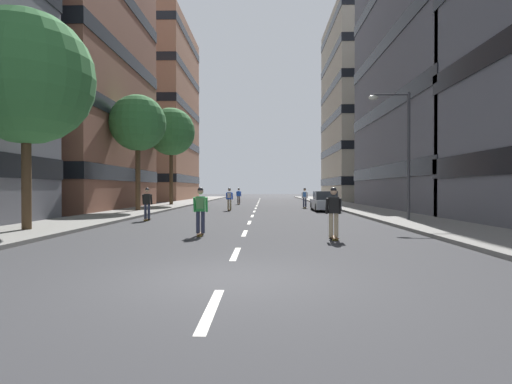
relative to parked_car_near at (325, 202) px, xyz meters
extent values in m
plane|color=#333335|center=(-5.42, 5.72, -0.70)|extent=(177.77, 177.77, 0.00)
cube|color=gray|center=(-13.94, 9.42, -0.63)|extent=(3.81, 81.48, 0.14)
cube|color=gray|center=(3.11, 9.42, -0.63)|extent=(3.81, 81.48, 0.14)
cube|color=silver|center=(-5.42, -25.91, -0.70)|extent=(0.16, 2.20, 0.01)
cube|color=silver|center=(-5.42, -20.91, -0.70)|extent=(0.16, 2.20, 0.01)
cube|color=silver|center=(-5.42, -15.91, -0.70)|extent=(0.16, 2.20, 0.01)
cube|color=silver|center=(-5.42, -10.91, -0.70)|extent=(0.16, 2.20, 0.01)
cube|color=silver|center=(-5.42, -5.91, -0.70)|extent=(0.16, 2.20, 0.01)
cube|color=silver|center=(-5.42, -0.91, -0.70)|extent=(0.16, 2.20, 0.01)
cube|color=silver|center=(-5.42, 4.09, -0.70)|extent=(0.16, 2.20, 0.01)
cube|color=silver|center=(-5.42, 9.09, -0.70)|extent=(0.16, 2.20, 0.01)
cube|color=silver|center=(-5.42, 14.09, -0.70)|extent=(0.16, 2.20, 0.01)
cube|color=silver|center=(-5.42, 19.09, -0.70)|extent=(0.16, 2.20, 0.01)
cube|color=silver|center=(-5.42, 24.09, -0.70)|extent=(0.16, 2.20, 0.01)
cube|color=silver|center=(-5.42, 29.09, -0.70)|extent=(0.16, 2.20, 0.01)
cube|color=silver|center=(-5.42, 34.09, -0.70)|extent=(0.16, 2.20, 0.01)
cube|color=silver|center=(-5.42, 39.09, -0.70)|extent=(0.16, 2.20, 0.01)
cube|color=brown|center=(-22.03, 2.04, 11.28)|extent=(12.36, 17.18, 23.96)
cube|color=black|center=(-22.03, 2.04, 2.18)|extent=(12.48, 17.30, 1.10)
cube|color=black|center=(-22.03, 2.04, 6.97)|extent=(12.48, 17.30, 1.10)
cube|color=black|center=(-22.03, 2.04, 11.76)|extent=(12.48, 17.30, 1.10)
cube|color=black|center=(-22.03, 2.04, 16.55)|extent=(12.48, 17.30, 1.10)
cube|color=#9E6B51|center=(-22.03, 29.30, 12.17)|extent=(12.36, 18.17, 25.74)
cube|color=black|center=(-22.03, 29.30, 2.39)|extent=(12.48, 18.29, 1.10)
cube|color=black|center=(-22.03, 29.30, 7.54)|extent=(12.48, 18.29, 1.10)
cube|color=black|center=(-22.03, 29.30, 12.68)|extent=(12.48, 18.29, 1.10)
cube|color=black|center=(-22.03, 29.30, 17.83)|extent=(12.48, 18.29, 1.10)
cube|color=black|center=(-22.03, 29.30, 22.98)|extent=(12.48, 18.29, 1.10)
cube|color=slate|center=(11.19, 2.04, 14.69)|extent=(12.36, 21.23, 30.78)
cube|color=black|center=(11.19, 2.04, 2.38)|extent=(12.48, 21.35, 1.10)
cube|color=black|center=(11.19, 2.04, 7.51)|extent=(12.48, 21.35, 1.10)
cube|color=black|center=(11.19, 2.04, 12.64)|extent=(12.48, 21.35, 1.10)
cube|color=#B2A893|center=(11.19, 29.30, 12.82)|extent=(12.36, 18.59, 27.04)
cube|color=black|center=(11.19, 29.30, 2.00)|extent=(12.48, 18.71, 1.10)
cube|color=black|center=(11.19, 29.30, 6.51)|extent=(12.48, 18.71, 1.10)
cube|color=black|center=(11.19, 29.30, 11.02)|extent=(12.48, 18.71, 1.10)
cube|color=black|center=(11.19, 29.30, 15.52)|extent=(12.48, 18.71, 1.10)
cube|color=black|center=(11.19, 29.30, 20.03)|extent=(12.48, 18.71, 1.10)
cube|color=black|center=(11.19, 29.30, 24.54)|extent=(12.48, 18.71, 1.10)
cube|color=#B2B7BF|center=(0.00, 0.04, -0.17)|extent=(1.80, 4.40, 0.70)
cube|color=#2D3338|center=(0.00, -0.11, 0.50)|extent=(1.60, 2.10, 0.64)
cylinder|color=black|center=(-0.80, 1.49, -0.38)|extent=(0.22, 0.64, 0.64)
cylinder|color=black|center=(0.80, 1.49, -0.38)|extent=(0.22, 0.64, 0.64)
cylinder|color=black|center=(-0.80, -1.41, -0.38)|extent=(0.22, 0.64, 0.64)
cylinder|color=black|center=(0.80, -1.41, -0.38)|extent=(0.22, 0.64, 0.64)
cylinder|color=#4C3823|center=(-13.94, -1.77, 1.92)|extent=(0.36, 0.36, 4.97)
sphere|color=#387A3D|center=(-13.94, -1.77, 5.84)|extent=(4.10, 4.10, 4.10)
cylinder|color=#4C3823|center=(-13.94, 9.01, 2.24)|extent=(0.36, 0.36, 5.59)
sphere|color=#387A3D|center=(-13.94, 9.01, 6.68)|extent=(4.71, 4.71, 4.71)
cylinder|color=#4C3823|center=(-13.94, -15.92, 1.49)|extent=(0.36, 0.36, 4.11)
sphere|color=#387A3D|center=(-13.94, -15.92, 5.37)|extent=(5.19, 5.19, 5.19)
cylinder|color=#3F3F44|center=(2.73, -10.56, 2.69)|extent=(0.16, 0.16, 6.50)
cylinder|color=#3F3F44|center=(1.83, -10.56, 5.84)|extent=(1.80, 0.10, 0.10)
ellipsoid|color=silver|center=(0.93, -10.56, 5.69)|extent=(0.50, 0.30, 0.24)
cube|color=brown|center=(-7.00, -16.76, -0.62)|extent=(0.26, 0.91, 0.02)
cylinder|color=#D8BF4C|center=(-7.02, -16.44, -0.66)|extent=(0.18, 0.08, 0.07)
cylinder|color=#D8BF4C|center=(-6.98, -17.08, -0.66)|extent=(0.18, 0.08, 0.07)
cylinder|color=#2D334C|center=(-7.09, -16.76, -0.21)|extent=(0.15, 0.15, 0.80)
cylinder|color=#2D334C|center=(-6.91, -16.75, -0.21)|extent=(0.15, 0.15, 0.80)
cube|color=green|center=(-7.00, -16.76, 0.47)|extent=(0.33, 0.22, 0.55)
cylinder|color=green|center=(-7.22, -16.72, 0.44)|extent=(0.10, 0.23, 0.55)
cylinder|color=green|center=(-6.79, -16.70, 0.44)|extent=(0.10, 0.23, 0.55)
sphere|color=tan|center=(-7.00, -16.74, 0.92)|extent=(0.22, 0.22, 0.22)
sphere|color=black|center=(-7.00, -16.74, 0.97)|extent=(0.21, 0.21, 0.21)
cube|color=#4C8C4C|center=(-6.99, -16.94, 0.50)|extent=(0.27, 0.18, 0.40)
cube|color=brown|center=(-10.96, -9.83, -0.62)|extent=(0.23, 0.91, 0.02)
cylinder|color=#D8BF4C|center=(-10.97, -9.51, -0.66)|extent=(0.18, 0.08, 0.07)
cylinder|color=#D8BF4C|center=(-10.95, -10.15, -0.66)|extent=(0.18, 0.08, 0.07)
cylinder|color=#2D334C|center=(-11.05, -9.83, -0.21)|extent=(0.14, 0.14, 0.80)
cylinder|color=#2D334C|center=(-10.87, -9.82, -0.21)|extent=(0.14, 0.14, 0.80)
cube|color=black|center=(-10.96, -9.83, 0.47)|extent=(0.33, 0.21, 0.55)
cylinder|color=black|center=(-11.18, -9.78, 0.44)|extent=(0.10, 0.23, 0.55)
cylinder|color=black|center=(-10.74, -9.77, 0.44)|extent=(0.10, 0.23, 0.55)
sphere|color=tan|center=(-10.96, -9.81, 0.92)|extent=(0.22, 0.22, 0.22)
sphere|color=black|center=(-10.96, -9.81, 0.97)|extent=(0.21, 0.21, 0.21)
cube|color=brown|center=(-2.31, -17.82, -0.62)|extent=(0.21, 0.90, 0.02)
cylinder|color=#D8BF4C|center=(-2.31, -17.50, -0.66)|extent=(0.18, 0.07, 0.07)
cylinder|color=#D8BF4C|center=(-2.31, -18.14, -0.66)|extent=(0.18, 0.07, 0.07)
cylinder|color=tan|center=(-2.40, -17.82, -0.21)|extent=(0.14, 0.14, 0.80)
cylinder|color=tan|center=(-2.22, -17.82, -0.21)|extent=(0.14, 0.14, 0.80)
cube|color=black|center=(-2.31, -17.82, 0.47)|extent=(0.32, 0.20, 0.55)
cylinder|color=black|center=(-2.53, -17.77, 0.44)|extent=(0.09, 0.23, 0.55)
cylinder|color=black|center=(-2.09, -17.76, 0.44)|extent=(0.09, 0.23, 0.55)
sphere|color=tan|center=(-2.31, -17.80, 0.92)|extent=(0.22, 0.22, 0.22)
sphere|color=black|center=(-2.31, -17.80, 0.97)|extent=(0.21, 0.21, 0.21)
cube|color=brown|center=(-7.46, 12.92, -0.62)|extent=(0.27, 0.91, 0.02)
cylinder|color=#D8BF4C|center=(-7.43, 13.24, -0.66)|extent=(0.18, 0.08, 0.07)
cylinder|color=#D8BF4C|center=(-7.48, 12.60, -0.66)|extent=(0.18, 0.08, 0.07)
cylinder|color=#594C47|center=(-7.55, 12.92, -0.21)|extent=(0.15, 0.15, 0.80)
cylinder|color=#594C47|center=(-7.37, 12.91, -0.21)|extent=(0.15, 0.15, 0.80)
cube|color=blue|center=(-7.46, 12.92, 0.47)|extent=(0.33, 0.22, 0.55)
cylinder|color=blue|center=(-7.67, 12.98, 0.44)|extent=(0.11, 0.24, 0.55)
cylinder|color=blue|center=(-7.24, 12.95, 0.44)|extent=(0.11, 0.24, 0.55)
sphere|color=#997051|center=(-7.46, 12.94, 0.92)|extent=(0.22, 0.22, 0.22)
sphere|color=black|center=(-7.46, 12.94, 0.97)|extent=(0.21, 0.21, 0.21)
cube|color=brown|center=(-1.11, 4.53, -0.62)|extent=(0.36, 0.92, 0.02)
cylinder|color=#D8BF4C|center=(-1.05, 4.85, -0.66)|extent=(0.19, 0.10, 0.07)
cylinder|color=#D8BF4C|center=(-1.16, 4.22, -0.66)|extent=(0.19, 0.10, 0.07)
cylinder|color=#2D334C|center=(-1.20, 4.55, -0.21)|extent=(0.16, 0.16, 0.80)
cylinder|color=#2D334C|center=(-1.02, 4.52, -0.21)|extent=(0.16, 0.16, 0.80)
cube|color=white|center=(-1.11, 4.53, 0.47)|extent=(0.35, 0.25, 0.55)
cylinder|color=white|center=(-1.32, 4.62, 0.44)|extent=(0.13, 0.24, 0.55)
cylinder|color=white|center=(-0.88, 4.54, 0.44)|extent=(0.13, 0.24, 0.55)
sphere|color=#997051|center=(-1.10, 4.55, 0.92)|extent=(0.22, 0.22, 0.22)
sphere|color=black|center=(-1.10, 4.55, 0.97)|extent=(0.21, 0.21, 0.21)
cube|color=#3F72BF|center=(-1.14, 4.36, 0.50)|extent=(0.28, 0.20, 0.40)
cube|color=brown|center=(-7.39, 0.24, -0.62)|extent=(0.21, 0.90, 0.02)
cylinder|color=#D8BF4C|center=(-7.38, 0.56, -0.66)|extent=(0.18, 0.07, 0.07)
cylinder|color=#D8BF4C|center=(-7.39, -0.08, -0.66)|extent=(0.18, 0.07, 0.07)
cylinder|color=tan|center=(-7.48, 0.24, -0.21)|extent=(0.14, 0.14, 0.80)
cylinder|color=tan|center=(-7.30, 0.24, -0.21)|extent=(0.14, 0.14, 0.80)
cube|color=blue|center=(-7.39, 0.24, 0.47)|extent=(0.32, 0.20, 0.55)
cylinder|color=blue|center=(-7.61, 0.29, 0.44)|extent=(0.09, 0.23, 0.55)
cylinder|color=blue|center=(-7.17, 0.29, 0.44)|extent=(0.09, 0.23, 0.55)
sphere|color=#997051|center=(-7.39, 0.26, 0.92)|extent=(0.22, 0.22, 0.22)
sphere|color=black|center=(-7.39, 0.26, 0.97)|extent=(0.21, 0.21, 0.21)
cube|color=beige|center=(-7.39, 0.06, 0.50)|extent=(0.26, 0.16, 0.40)
camera|label=1|loc=(-4.65, -31.79, 1.04)|focal=28.92mm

